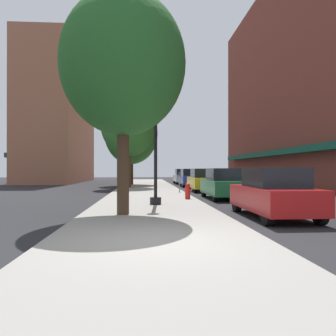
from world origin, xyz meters
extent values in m
plane|color=#232326|center=(4.00, 18.00, 0.00)|extent=(90.00, 90.00, 0.00)
cube|color=gray|center=(0.00, 19.00, 0.06)|extent=(4.80, 50.00, 0.12)
cube|color=brown|center=(15.00, 22.00, 10.16)|extent=(6.00, 40.00, 20.33)
cube|color=#144C38|center=(11.65, 22.00, 3.10)|extent=(0.90, 34.00, 0.50)
cube|color=#9E6047|center=(-11.00, 37.00, 8.23)|extent=(6.00, 18.00, 16.46)
cube|color=#144C38|center=(-14.35, 37.00, 3.10)|extent=(0.90, 15.30, 0.50)
cylinder|color=black|center=(0.21, 7.35, 0.27)|extent=(0.48, 0.48, 0.30)
cylinder|color=black|center=(0.21, 7.35, 3.02)|extent=(0.14, 0.14, 5.20)
sphere|color=silver|center=(0.21, 7.35, 5.80)|extent=(0.44, 0.44, 0.44)
cylinder|color=red|center=(1.92, 10.00, 0.43)|extent=(0.26, 0.26, 0.62)
sphere|color=red|center=(1.92, 10.00, 0.79)|extent=(0.24, 0.24, 0.24)
cylinder|color=red|center=(2.06, 10.00, 0.52)|extent=(0.12, 0.10, 0.10)
cylinder|color=slate|center=(2.05, 15.27, 0.65)|extent=(0.06, 0.06, 1.05)
cube|color=#33383D|center=(2.05, 15.27, 1.30)|extent=(0.14, 0.09, 0.26)
cylinder|color=#422D1E|center=(-1.54, 26.31, 1.63)|extent=(0.40, 0.40, 3.02)
ellipsoid|color=#2D6B28|center=(-1.54, 26.31, 5.08)|extent=(5.17, 5.17, 5.95)
cylinder|color=#422D1E|center=(-0.97, 4.28, 1.84)|extent=(0.40, 0.40, 3.43)
ellipsoid|color=#235B23|center=(-0.97, 4.28, 5.11)|extent=(4.15, 4.15, 4.77)
cylinder|color=#4C3823|center=(-1.56, 21.35, 1.86)|extent=(0.40, 0.40, 3.49)
ellipsoid|color=#2D6B28|center=(-1.56, 21.35, 5.35)|extent=(4.64, 4.64, 5.34)
cylinder|color=black|center=(3.22, 5.60, 0.32)|extent=(0.22, 0.64, 0.64)
cylinder|color=black|center=(4.78, 5.60, 0.32)|extent=(0.22, 0.64, 0.64)
cylinder|color=black|center=(3.22, 2.40, 0.32)|extent=(0.22, 0.64, 0.64)
cylinder|color=black|center=(4.78, 2.40, 0.32)|extent=(0.22, 0.64, 0.64)
cube|color=red|center=(4.00, 4.00, 0.64)|extent=(1.80, 4.30, 0.76)
cube|color=black|center=(4.00, 3.85, 1.34)|extent=(1.56, 2.20, 0.64)
cylinder|color=black|center=(3.22, 12.74, 0.32)|extent=(0.22, 0.64, 0.64)
cylinder|color=black|center=(4.78, 12.74, 0.32)|extent=(0.22, 0.64, 0.64)
cylinder|color=black|center=(3.22, 9.54, 0.32)|extent=(0.22, 0.64, 0.64)
cylinder|color=black|center=(4.78, 9.54, 0.32)|extent=(0.22, 0.64, 0.64)
cube|color=#196638|center=(4.00, 11.14, 0.64)|extent=(1.80, 4.30, 0.76)
cube|color=black|center=(4.00, 10.99, 1.34)|extent=(1.56, 2.20, 0.64)
cylinder|color=black|center=(3.22, 19.18, 0.32)|extent=(0.22, 0.64, 0.64)
cylinder|color=black|center=(4.78, 19.18, 0.32)|extent=(0.22, 0.64, 0.64)
cylinder|color=black|center=(3.22, 15.98, 0.32)|extent=(0.22, 0.64, 0.64)
cylinder|color=black|center=(4.78, 15.98, 0.32)|extent=(0.22, 0.64, 0.64)
cube|color=gold|center=(4.00, 17.58, 0.64)|extent=(1.80, 4.30, 0.76)
cube|color=black|center=(4.00, 17.43, 1.34)|extent=(1.56, 2.20, 0.64)
cylinder|color=black|center=(3.22, 26.08, 0.32)|extent=(0.22, 0.64, 0.64)
cylinder|color=black|center=(4.78, 26.08, 0.32)|extent=(0.22, 0.64, 0.64)
cylinder|color=black|center=(3.22, 22.88, 0.32)|extent=(0.22, 0.64, 0.64)
cylinder|color=black|center=(4.78, 22.88, 0.32)|extent=(0.22, 0.64, 0.64)
cube|color=#1E389E|center=(4.00, 24.48, 0.64)|extent=(1.80, 4.30, 0.76)
cube|color=black|center=(4.00, 24.33, 1.34)|extent=(1.56, 2.20, 0.64)
cylinder|color=black|center=(3.22, 32.27, 0.32)|extent=(0.22, 0.64, 0.64)
cylinder|color=black|center=(4.78, 32.27, 0.32)|extent=(0.22, 0.64, 0.64)
cylinder|color=black|center=(3.22, 29.07, 0.32)|extent=(0.22, 0.64, 0.64)
cylinder|color=black|center=(4.78, 29.07, 0.32)|extent=(0.22, 0.64, 0.64)
cube|color=silver|center=(4.00, 30.67, 0.64)|extent=(1.80, 4.30, 0.76)
cube|color=black|center=(4.00, 30.52, 1.34)|extent=(1.56, 2.20, 0.64)
camera|label=1|loc=(-0.27, -7.05, 1.60)|focal=36.42mm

